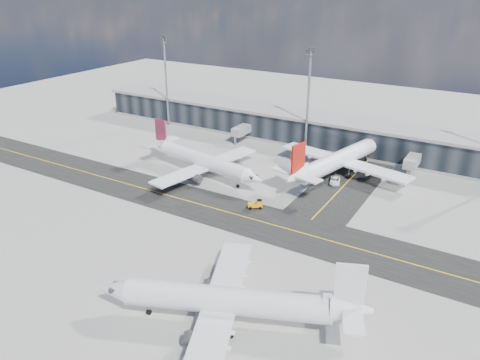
# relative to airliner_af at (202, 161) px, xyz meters

# --- Properties ---
(ground) EXTENTS (300.00, 300.00, 0.00)m
(ground) POSITION_rel_airliner_af_xyz_m (15.14, -18.17, -3.76)
(ground) COLOR gray
(ground) RESTS_ON ground
(taxiway_lanes) EXTENTS (180.00, 63.00, 0.03)m
(taxiway_lanes) POSITION_rel_airliner_af_xyz_m (19.05, -7.43, -3.75)
(taxiway_lanes) COLOR black
(taxiway_lanes) RESTS_ON ground
(terminal_concourse) EXTENTS (152.00, 19.80, 8.80)m
(terminal_concourse) POSITION_rel_airliner_af_xyz_m (15.18, 36.77, 0.33)
(terminal_concourse) COLOR black
(terminal_concourse) RESTS_ON ground
(floodlight_masts) EXTENTS (102.50, 0.70, 28.90)m
(floodlight_masts) POSITION_rel_airliner_af_xyz_m (15.14, 29.83, 11.84)
(floodlight_masts) COLOR gray
(floodlight_masts) RESTS_ON ground
(airliner_af) EXTENTS (38.34, 32.88, 11.40)m
(airliner_af) POSITION_rel_airliner_af_xyz_m (0.00, 0.00, 0.00)
(airliner_af) COLOR white
(airliner_af) RESTS_ON ground
(airliner_redtail) EXTENTS (36.11, 42.02, 12.55)m
(airliner_redtail) POSITION_rel_airliner_af_xyz_m (29.64, 17.62, 0.38)
(airliner_redtail) COLOR white
(airliner_redtail) RESTS_ON ground
(airliner_near) EXTENTS (37.94, 32.82, 11.70)m
(airliner_near) POSITION_rel_airliner_af_xyz_m (35.50, -43.30, 0.10)
(airliner_near) COLOR silver
(airliner_near) RESTS_ON ground
(baggage_tug) EXTENTS (3.37, 2.84, 1.92)m
(baggage_tug) POSITION_rel_airliner_af_xyz_m (20.86, -9.41, -2.80)
(baggage_tug) COLOR #FFA10D
(baggage_tug) RESTS_ON ground
(service_van) EXTENTS (3.78, 5.60, 1.42)m
(service_van) POSITION_rel_airliner_af_xyz_m (30.73, 12.00, -3.05)
(service_van) COLOR white
(service_van) RESTS_ON ground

